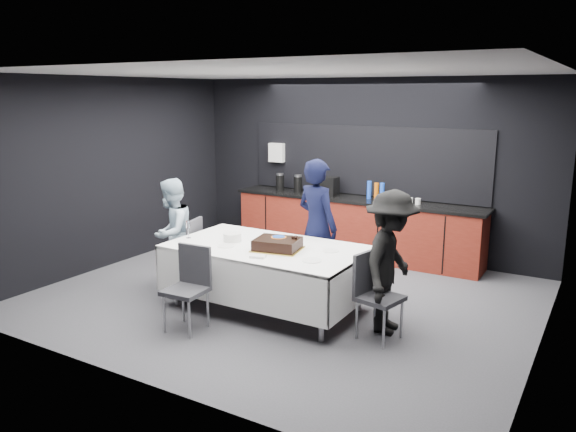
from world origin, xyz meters
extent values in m
plane|color=#48484D|center=(0.00, 0.00, 0.00)|extent=(6.00, 6.00, 0.00)
cube|color=white|center=(0.00, 0.00, 2.80)|extent=(6.00, 5.00, 0.04)
cube|color=black|center=(0.00, 2.50, 1.40)|extent=(6.00, 0.04, 2.80)
cube|color=black|center=(0.00, -2.50, 1.40)|extent=(6.00, 0.04, 2.80)
cube|color=black|center=(-3.00, 0.00, 1.40)|extent=(0.04, 5.00, 2.80)
cube|color=black|center=(3.00, 0.00, 1.40)|extent=(0.04, 5.00, 2.80)
cube|color=maroon|center=(0.00, 2.20, 0.45)|extent=(4.00, 0.60, 0.90)
cube|color=black|center=(0.00, 2.20, 0.92)|extent=(4.10, 0.64, 0.04)
cube|color=black|center=(0.00, 2.48, 1.50)|extent=(4.00, 0.03, 1.10)
cube|color=white|center=(-1.60, 2.43, 1.55)|extent=(0.28, 0.12, 0.32)
cylinder|color=black|center=(-1.40, 2.20, 1.07)|extent=(0.14, 0.14, 0.26)
cylinder|color=black|center=(-1.05, 2.20, 1.07)|extent=(0.14, 0.14, 0.26)
cube|color=black|center=(-0.50, 2.20, 1.09)|extent=(0.32, 0.24, 0.30)
cylinder|color=blue|center=(0.20, 2.25, 1.08)|extent=(0.07, 0.07, 0.28)
cylinder|color=orange|center=(0.32, 2.25, 1.07)|extent=(0.07, 0.07, 0.26)
cylinder|color=blue|center=(0.44, 2.18, 1.08)|extent=(0.07, 0.07, 0.28)
cylinder|color=white|center=(0.75, 2.20, 0.98)|extent=(0.08, 0.08, 0.09)
cylinder|color=white|center=(0.88, 2.20, 0.98)|extent=(0.08, 0.08, 0.09)
cylinder|color=white|center=(1.00, 2.20, 0.98)|extent=(0.08, 0.08, 0.09)
cylinder|color=#99999E|center=(-1.40, 2.20, 1.21)|extent=(0.12, 0.12, 0.03)
cylinder|color=#99999E|center=(-1.05, 2.20, 1.21)|extent=(0.12, 0.12, 0.03)
cylinder|color=#99999E|center=(-1.00, -0.90, 0.38)|extent=(0.06, 0.06, 0.75)
cylinder|color=#99999E|center=(-1.00, 0.10, 0.38)|extent=(0.06, 0.06, 0.75)
cylinder|color=#99999E|center=(1.00, -0.90, 0.38)|extent=(0.06, 0.06, 0.75)
cylinder|color=#99999E|center=(1.00, 0.10, 0.38)|extent=(0.06, 0.06, 0.75)
cube|color=white|center=(0.00, -0.40, 0.76)|extent=(2.32, 1.32, 0.04)
cube|color=white|center=(0.00, -1.05, 0.49)|extent=(2.32, 0.02, 0.55)
cube|color=white|center=(0.00, 0.25, 0.49)|extent=(2.32, 0.02, 0.55)
cube|color=white|center=(-1.15, -0.40, 0.49)|extent=(0.02, 1.32, 0.55)
cube|color=white|center=(1.15, -0.40, 0.49)|extent=(0.02, 1.32, 0.55)
cube|color=gold|center=(0.20, -0.48, 0.79)|extent=(0.61, 0.53, 0.01)
cube|color=black|center=(0.20, -0.48, 0.85)|extent=(0.56, 0.48, 0.11)
cube|color=black|center=(0.20, -0.48, 0.91)|extent=(0.56, 0.48, 0.01)
cylinder|color=orange|center=(0.18, -0.42, 0.92)|extent=(0.18, 0.18, 0.00)
cylinder|color=#1642A9|center=(0.18, -0.42, 0.92)|extent=(0.15, 0.15, 0.01)
sphere|color=black|center=(0.38, -0.36, 0.93)|extent=(0.04, 0.04, 0.04)
sphere|color=black|center=(0.40, -0.40, 0.93)|extent=(0.04, 0.04, 0.04)
sphere|color=black|center=(0.36, -0.40, 0.93)|extent=(0.04, 0.04, 0.04)
cylinder|color=white|center=(-0.48, -0.43, 0.83)|extent=(0.22, 0.22, 0.10)
cylinder|color=white|center=(-0.41, -0.66, 0.78)|extent=(0.20, 0.20, 0.01)
cylinder|color=white|center=(0.75, -0.21, 0.78)|extent=(0.19, 0.19, 0.01)
cylinder|color=white|center=(0.75, -0.65, 0.78)|extent=(0.22, 0.22, 0.01)
cylinder|color=white|center=(-0.03, -0.01, 0.78)|extent=(0.18, 0.18, 0.01)
cube|color=white|center=(0.18, -0.86, 0.79)|extent=(0.19, 0.15, 0.03)
cylinder|color=white|center=(-1.05, -0.59, 0.78)|extent=(0.06, 0.06, 0.00)
cylinder|color=white|center=(-1.05, -0.59, 0.84)|extent=(0.01, 0.01, 0.12)
cylinder|color=white|center=(-1.05, -0.59, 0.95)|extent=(0.05, 0.05, 0.10)
cube|color=#303136|center=(-1.43, -0.28, 0.45)|extent=(0.51, 0.51, 0.05)
cube|color=#303136|center=(-1.25, -0.23, 0.70)|extent=(0.14, 0.42, 0.45)
cylinder|color=#99999E|center=(-1.64, -0.15, 0.22)|extent=(0.03, 0.03, 0.44)
cylinder|color=#99999E|center=(-1.56, -0.48, 0.22)|extent=(0.03, 0.03, 0.44)
cylinder|color=#99999E|center=(-1.31, -0.07, 0.22)|extent=(0.03, 0.03, 0.44)
cylinder|color=#99999E|center=(-1.23, -0.40, 0.22)|extent=(0.03, 0.03, 0.44)
cube|color=#303136|center=(1.50, -0.53, 0.45)|extent=(0.50, 0.50, 0.05)
cube|color=#303136|center=(1.31, -0.49, 0.70)|extent=(0.13, 0.42, 0.45)
cylinder|color=#99999E|center=(1.63, -0.73, 0.22)|extent=(0.03, 0.03, 0.44)
cylinder|color=#99999E|center=(1.70, -0.40, 0.22)|extent=(0.03, 0.03, 0.44)
cylinder|color=#99999E|center=(1.29, -0.66, 0.22)|extent=(0.03, 0.03, 0.44)
cylinder|color=#99999E|center=(1.37, -0.33, 0.22)|extent=(0.03, 0.03, 0.44)
cube|color=#303136|center=(-0.42, -1.40, 0.45)|extent=(0.45, 0.45, 0.05)
cube|color=#303136|center=(-0.43, -1.21, 0.70)|extent=(0.42, 0.07, 0.45)
cylinder|color=#99999E|center=(-0.57, -1.58, 0.22)|extent=(0.03, 0.03, 0.44)
cylinder|color=#99999E|center=(-0.23, -1.56, 0.22)|extent=(0.03, 0.03, 0.44)
cylinder|color=#99999E|center=(-0.60, -1.24, 0.22)|extent=(0.03, 0.03, 0.44)
cylinder|color=#99999E|center=(-0.26, -1.22, 0.22)|extent=(0.03, 0.03, 0.44)
imported|color=black|center=(0.24, 0.43, 0.88)|extent=(0.74, 0.59, 1.75)
imported|color=silver|center=(-1.53, -0.36, 0.73)|extent=(0.69, 0.81, 1.46)
imported|color=black|center=(1.51, -0.29, 0.78)|extent=(0.64, 1.05, 1.57)
camera|label=1|loc=(3.50, -5.82, 2.57)|focal=35.00mm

